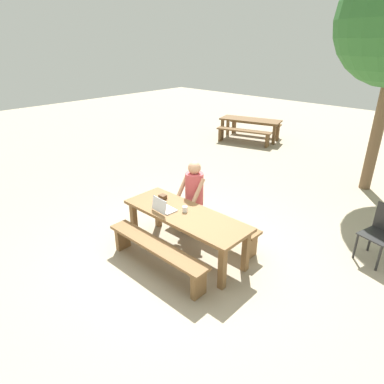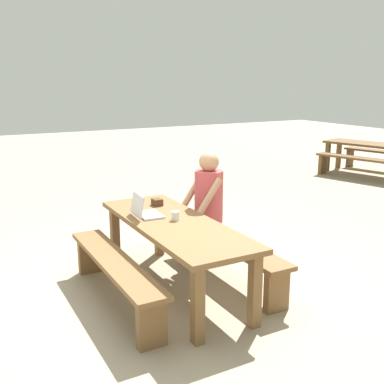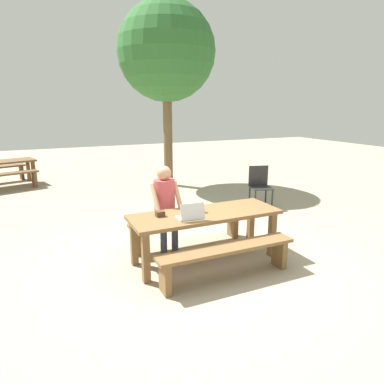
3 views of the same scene
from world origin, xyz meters
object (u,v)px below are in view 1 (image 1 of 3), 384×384
object	(u,v)px
picnic_table_mid	(250,122)
person_seated	(193,192)
plastic_chair	(381,232)
picnic_table_front	(185,219)
small_pouch	(163,197)
coffee_mug	(185,209)
laptop	(163,208)

from	to	relation	value
picnic_table_mid	person_seated	bearing A→B (deg)	-80.43
plastic_chair	picnic_table_front	bearing A→B (deg)	-124.63
small_pouch	person_seated	xyz separation A→B (m)	(0.25, 0.48, 0.01)
picnic_table_front	coffee_mug	distance (m)	0.16
person_seated	picnic_table_mid	bearing A→B (deg)	115.24
coffee_mug	plastic_chair	world-z (taller)	plastic_chair
small_pouch	coffee_mug	distance (m)	0.59
person_seated	coffee_mug	bearing A→B (deg)	-58.37
picnic_table_mid	plastic_chair	bearing A→B (deg)	-55.33
small_pouch	picnic_table_front	bearing A→B (deg)	-9.69
picnic_table_front	coffee_mug	size ratio (longest dim) A/B	23.71
small_pouch	picnic_table_mid	xyz separation A→B (m)	(-2.51, 6.33, -0.16)
laptop	plastic_chair	size ratio (longest dim) A/B	0.38
laptop	plastic_chair	world-z (taller)	laptop
picnic_table_front	small_pouch	bearing A→B (deg)	170.31
picnic_table_front	plastic_chair	world-z (taller)	plastic_chair
picnic_table_front	picnic_table_mid	world-z (taller)	picnic_table_front
person_seated	picnic_table_mid	world-z (taller)	person_seated
coffee_mug	picnic_table_mid	world-z (taller)	coffee_mug
picnic_table_mid	small_pouch	bearing A→B (deg)	-84.06
coffee_mug	plastic_chair	distance (m)	3.03
small_pouch	coffee_mug	xyz separation A→B (m)	(0.59, -0.07, 0.01)
small_pouch	plastic_chair	distance (m)	3.47
small_pouch	picnic_table_mid	bearing A→B (deg)	111.60
picnic_table_mid	coffee_mug	bearing A→B (deg)	-79.85
picnic_table_front	plastic_chair	size ratio (longest dim) A/B	2.39
plastic_chair	picnic_table_mid	distance (m)	7.09
picnic_table_front	person_seated	xyz separation A→B (m)	(-0.38, 0.59, 0.15)
laptop	plastic_chair	bearing A→B (deg)	-137.24
coffee_mug	laptop	bearing A→B (deg)	-140.83
coffee_mug	person_seated	world-z (taller)	person_seated
picnic_table_front	plastic_chair	distance (m)	3.01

